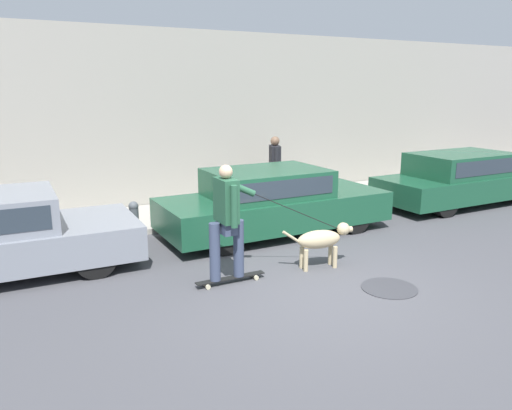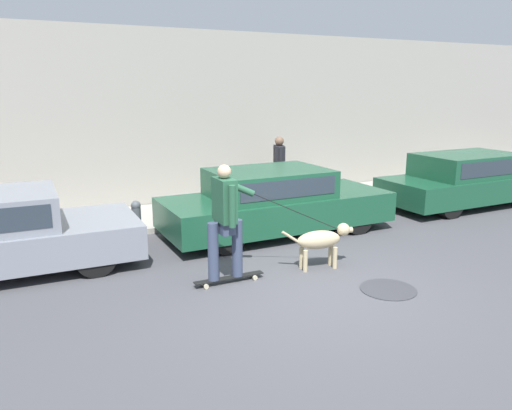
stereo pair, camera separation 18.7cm
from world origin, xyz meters
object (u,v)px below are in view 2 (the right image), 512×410
fire_hydrant (137,219)px  skateboarder (226,218)px  parked_car_1 (275,203)px  pedestrian_with_bag (279,166)px  parked_car_2 (470,180)px  dog (322,240)px

fire_hydrant → skateboarder: bearing=-76.5°
parked_car_1 → fire_hydrant: size_ratio=5.94×
pedestrian_with_bag → fire_hydrant: 4.05m
fire_hydrant → pedestrian_with_bag: bearing=20.1°
parked_car_2 → dog: parked_car_2 is taller
parked_car_2 → pedestrian_with_bag: (-3.99, 2.14, 0.33)m
dog → parked_car_2: bearing=29.1°
parked_car_2 → fire_hydrant: size_ratio=6.17×
parked_car_2 → pedestrian_with_bag: pedestrian_with_bag is taller
pedestrian_with_bag → fire_hydrant: pedestrian_with_bag is taller
parked_car_1 → pedestrian_with_bag: (1.29, 2.14, 0.33)m
pedestrian_with_bag → fire_hydrant: (-3.77, -1.38, -0.55)m
parked_car_2 → skateboarder: size_ratio=1.89×
parked_car_1 → skateboarder: 2.69m
parked_car_1 → fire_hydrant: 2.60m
fire_hydrant → parked_car_1: bearing=-17.0°
parked_car_2 → skateboarder: bearing=-165.1°
dog → skateboarder: size_ratio=0.48×
skateboarder → pedestrian_with_bag: 5.13m
dog → fire_hydrant: (-2.21, 2.77, -0.07)m
dog → skateboarder: 1.65m
skateboarder → dog: bearing=-2.5°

